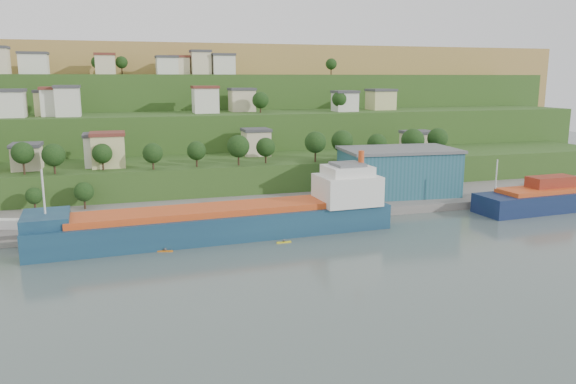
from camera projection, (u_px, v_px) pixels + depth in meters
name	position (u px, v px, depth m)	size (l,w,h in m)	color
ground	(271.00, 244.00, 116.28)	(500.00, 500.00, 0.00)	#44534F
quay	(316.00, 208.00, 148.23)	(220.00, 26.00, 4.00)	slate
hillside	(180.00, 148.00, 274.36)	(360.00, 211.16, 96.00)	#284719
cargo_ship_near	(230.00, 222.00, 121.24)	(77.62, 15.71, 19.82)	#132D48
warehouse	(398.00, 171.00, 155.60)	(32.48, 21.53, 12.80)	#205562
caravan	(7.00, 226.00, 120.77)	(5.87, 2.44, 2.74)	white
dinghy	(63.00, 230.00, 120.83)	(4.47, 1.68, 0.89)	silver
kayak_orange	(165.00, 250.00, 111.20)	(3.06, 1.41, 0.76)	orange
kayak_yellow	(284.00, 242.00, 117.18)	(3.11, 0.56, 0.78)	yellow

